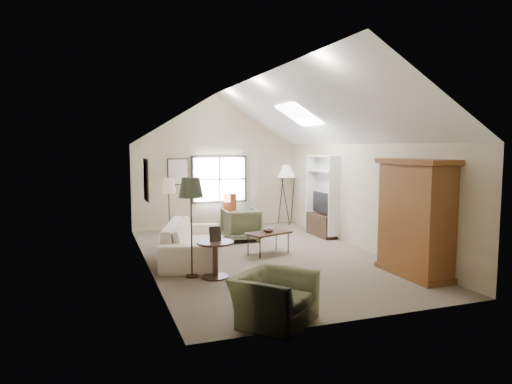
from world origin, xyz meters
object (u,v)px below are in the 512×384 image
object	(u,v)px
sofa	(192,240)
coffee_table	(268,243)
side_chair	(230,211)
armoire	(415,218)
armchair_near	(274,299)
side_table	(215,260)
armchair_far	(241,224)

from	to	relation	value
sofa	coffee_table	bearing A→B (deg)	-79.44
coffee_table	side_chair	distance (m)	3.60
armoire	sofa	bearing A→B (deg)	143.78
armchair_near	side_chair	bearing A→B (deg)	38.34
armchair_near	coffee_table	distance (m)	4.06
side_table	side_chair	world-z (taller)	side_chair
side_table	armchair_near	bearing A→B (deg)	-85.02
armoire	coffee_table	distance (m)	3.31
armoire	armchair_far	size ratio (longest dim) A/B	2.40
side_chair	armchair_near	bearing A→B (deg)	-88.90
armoire	armchair_far	distance (m)	4.72
armchair_near	armchair_far	distance (m)	5.63
armchair_near	side_chair	distance (m)	7.57
armchair_far	side_chair	bearing A→B (deg)	-96.22
sofa	armchair_far	bearing A→B (deg)	-30.33
coffee_table	side_table	bearing A→B (deg)	-138.81
sofa	side_table	bearing A→B (deg)	-159.45
armoire	side_chair	world-z (taller)	armoire
side_chair	armoire	bearing A→B (deg)	-60.36
armchair_far	coffee_table	bearing A→B (deg)	96.02
sofa	side_table	world-z (taller)	sofa
armchair_near	side_chair	world-z (taller)	side_chair
coffee_table	side_table	world-z (taller)	side_table
armchair_far	coffee_table	world-z (taller)	armchair_far
sofa	coffee_table	xyz separation A→B (m)	(1.71, -0.19, -0.15)
armoire	side_table	bearing A→B (deg)	162.91
side_table	armoire	bearing A→B (deg)	-17.09
armchair_near	coffee_table	size ratio (longest dim) A/B	1.07
armchair_far	coffee_table	size ratio (longest dim) A/B	0.93
armchair_far	side_table	bearing A→B (deg)	66.17
sofa	armchair_far	size ratio (longest dim) A/B	2.97
armchair_near	side_chair	size ratio (longest dim) A/B	1.05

